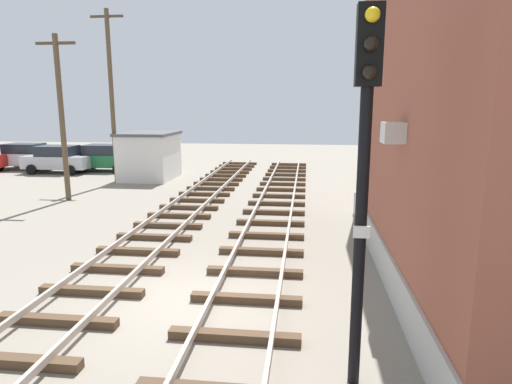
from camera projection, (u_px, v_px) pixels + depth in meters
name	position (u px, v px, depth m)	size (l,w,h in m)	color
ground_plane	(190.00, 300.00, 9.93)	(80.00, 80.00, 0.00)	gray
track_near_building	(246.00, 297.00, 9.76)	(2.50, 46.98, 0.32)	#4C3826
track_centre	(92.00, 290.00, 10.17)	(2.50, 46.98, 0.32)	#4C3826
signal_mast	(364.00, 161.00, 6.30)	(0.36, 0.40, 5.70)	black
control_hut	(150.00, 155.00, 26.00)	(3.00, 3.80, 2.76)	silver
parked_car_green	(104.00, 158.00, 29.10)	(4.20, 2.04, 1.76)	#1E6B38
parked_car_silver	(58.00, 159.00, 28.32)	(4.20, 2.04, 1.76)	#B7B7BC
parked_car_white	(25.00, 156.00, 29.94)	(4.20, 2.04, 1.76)	silver
utility_pole_near	(62.00, 115.00, 19.61)	(1.80, 0.24, 7.37)	brown
utility_pole_far	(112.00, 95.00, 23.89)	(1.80, 0.24, 9.32)	brown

